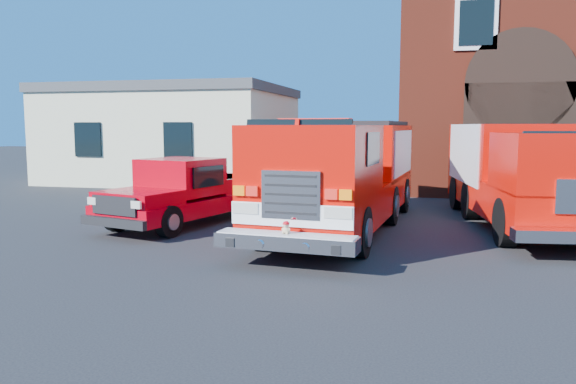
% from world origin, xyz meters
% --- Properties ---
extents(ground, '(100.00, 100.00, 0.00)m').
position_xyz_m(ground, '(0.00, 0.00, 0.00)').
color(ground, black).
rests_on(ground, ground).
extents(parking_stripe_far, '(0.12, 3.00, 0.01)m').
position_xyz_m(parking_stripe_far, '(6.50, 7.00, 0.00)').
color(parking_stripe_far, yellow).
rests_on(parking_stripe_far, ground).
extents(side_building, '(10.20, 8.20, 4.35)m').
position_xyz_m(side_building, '(-9.00, 13.00, 2.20)').
color(side_building, beige).
rests_on(side_building, ground).
extents(fire_engine, '(3.16, 8.92, 2.69)m').
position_xyz_m(fire_engine, '(0.57, 2.28, 1.40)').
color(fire_engine, black).
rests_on(fire_engine, ground).
extents(pickup_truck, '(3.16, 5.55, 1.72)m').
position_xyz_m(pickup_truck, '(-3.51, 2.03, 0.81)').
color(pickup_truck, black).
rests_on(pickup_truck, ground).
extents(secondary_truck, '(3.48, 8.24, 2.59)m').
position_xyz_m(secondary_truck, '(4.86, 3.84, 1.41)').
color(secondary_truck, black).
rests_on(secondary_truck, ground).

